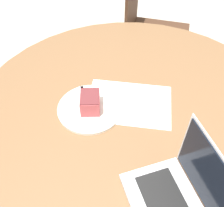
# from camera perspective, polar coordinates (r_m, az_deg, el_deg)

# --- Properties ---
(ground_plane) EXTENTS (12.00, 12.00, 0.00)m
(ground_plane) POSITION_cam_1_polar(r_m,az_deg,el_deg) (1.67, 3.23, -17.85)
(ground_plane) COLOR #B7AD9E
(dining_table) EXTENTS (1.36, 1.36, 0.71)m
(dining_table) POSITION_cam_1_polar(r_m,az_deg,el_deg) (1.16, 4.43, -5.76)
(dining_table) COLOR brown
(dining_table) RESTS_ON ground_plane
(chair) EXTENTS (0.48, 0.48, 0.93)m
(chair) POSITION_cam_1_polar(r_m,az_deg,el_deg) (1.95, 7.95, 15.18)
(chair) COLOR #472D1E
(chair) RESTS_ON ground_plane
(paper_document) EXTENTS (0.36, 0.26, 0.00)m
(paper_document) POSITION_cam_1_polar(r_m,az_deg,el_deg) (1.09, 3.70, 0.12)
(paper_document) COLOR white
(paper_document) RESTS_ON dining_table
(plate) EXTENTS (0.26, 0.26, 0.01)m
(plate) POSITION_cam_1_polar(r_m,az_deg,el_deg) (1.06, -4.82, -1.05)
(plate) COLOR silver
(plate) RESTS_ON dining_table
(cake_slice) EXTENTS (0.09, 0.10, 0.07)m
(cake_slice) POSITION_cam_1_polar(r_m,az_deg,el_deg) (1.03, -4.79, 0.30)
(cake_slice) COLOR #B74C51
(cake_slice) RESTS_ON plate
(fork) EXTENTS (0.07, 0.17, 0.00)m
(fork) POSITION_cam_1_polar(r_m,az_deg,el_deg) (1.10, -6.10, 1.33)
(fork) COLOR silver
(fork) RESTS_ON plate
(laptop) EXTENTS (0.32, 0.36, 0.25)m
(laptop) POSITION_cam_1_polar(r_m,az_deg,el_deg) (0.84, 14.64, -19.94)
(laptop) COLOR silver
(laptop) RESTS_ON dining_table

